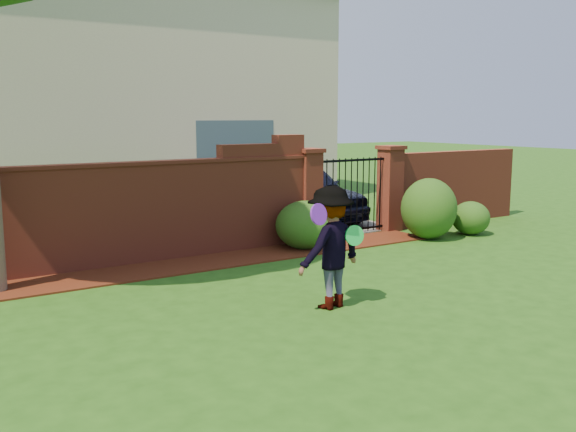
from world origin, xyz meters
TOP-DOWN VIEW (x-y plane):
  - ground at (0.00, 0.00)m, footprint 80.00×80.00m
  - mulch_bed at (-0.95, 3.34)m, footprint 11.10×1.08m
  - brick_wall at (-2.01, 4.00)m, footprint 8.70×0.31m
  - brick_wall_return at (6.60, 4.00)m, footprint 4.00×0.25m
  - pillar_left at (2.40, 4.00)m, footprint 0.50×0.50m
  - pillar_right at (4.60, 4.00)m, footprint 0.50×0.50m
  - iron_gate at (3.50, 4.00)m, footprint 1.78×0.03m
  - driveway at (3.50, 8.00)m, footprint 3.20×8.00m
  - house at (1.00, 12.00)m, footprint 12.40×6.40m
  - car at (3.91, 6.21)m, footprint 1.74×4.09m
  - shrub_left at (1.89, 3.38)m, footprint 1.14×1.14m
  - shrub_middle at (4.60, 2.82)m, footprint 1.15×1.15m
  - shrub_right at (5.71, 2.66)m, footprint 0.81×0.81m
  - man at (0.02, 0.10)m, footprint 1.14×0.77m
  - frisbee_purple at (-0.36, -0.12)m, footprint 0.28×0.13m
  - frisbee_green at (0.25, -0.07)m, footprint 0.28×0.10m

SIDE VIEW (x-z plane):
  - ground at x=0.00m, z-range -0.01..0.00m
  - driveway at x=3.50m, z-range 0.00..0.01m
  - mulch_bed at x=-0.95m, z-range 0.00..0.03m
  - shrub_right at x=5.71m, z-range 0.00..0.72m
  - shrub_left at x=1.89m, z-range 0.00..0.93m
  - shrub_middle at x=4.60m, z-range 0.00..1.26m
  - car at x=3.91m, z-range 0.00..1.38m
  - man at x=0.02m, z-range 0.00..1.63m
  - brick_wall_return at x=6.60m, z-range 0.00..1.70m
  - iron_gate at x=3.50m, z-range 0.05..1.65m
  - brick_wall at x=-2.01m, z-range -0.15..2.01m
  - pillar_left at x=2.40m, z-range 0.02..1.90m
  - pillar_right at x=4.60m, z-range 0.02..1.90m
  - frisbee_green at x=0.25m, z-range 0.84..1.12m
  - frisbee_purple at x=-0.36m, z-range 1.18..1.46m
  - house at x=1.00m, z-range 0.01..6.31m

